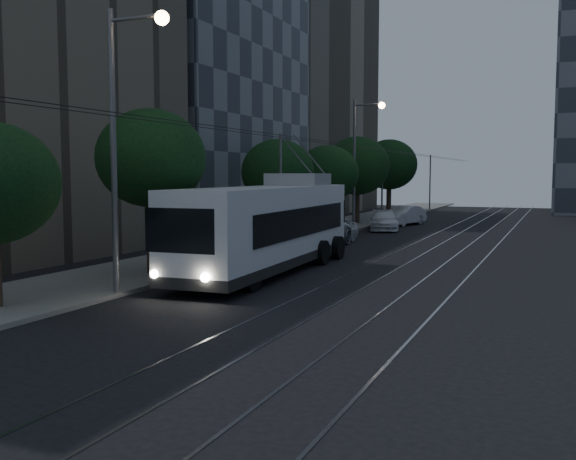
# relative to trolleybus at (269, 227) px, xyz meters

# --- Properties ---
(ground) EXTENTS (120.00, 120.00, 0.00)m
(ground) POSITION_rel_trolleybus_xyz_m (2.90, -3.46, -1.84)
(ground) COLOR black
(ground) RESTS_ON ground
(sidewalk) EXTENTS (5.00, 90.00, 0.15)m
(sidewalk) POSITION_rel_trolleybus_xyz_m (-4.60, 16.54, -1.76)
(sidewalk) COLOR slate
(sidewalk) RESTS_ON ground
(tram_rails) EXTENTS (4.52, 90.00, 0.02)m
(tram_rails) POSITION_rel_trolleybus_xyz_m (5.40, 16.54, -1.83)
(tram_rails) COLOR gray
(tram_rails) RESTS_ON ground
(overhead_wires) EXTENTS (2.23, 90.00, 6.00)m
(overhead_wires) POSITION_rel_trolleybus_xyz_m (-2.07, 16.54, 1.63)
(overhead_wires) COLOR black
(overhead_wires) RESTS_ON ground
(building_glass_mid) EXTENTS (14.40, 18.40, 26.80)m
(building_glass_mid) POSITION_rel_trolleybus_xyz_m (-16.10, 18.54, 11.58)
(building_glass_mid) COLOR #353B43
(building_glass_mid) RESTS_ON ground
(building_tan_far) EXTENTS (14.40, 22.40, 34.80)m
(building_tan_far) POSITION_rel_trolleybus_xyz_m (-16.10, 38.54, 15.58)
(building_tan_far) COLOR gray
(building_tan_far) RESTS_ON ground
(trolleybus) EXTENTS (3.35, 13.41, 5.63)m
(trolleybus) POSITION_rel_trolleybus_xyz_m (0.00, 0.00, 0.00)
(trolleybus) COLOR silver
(trolleybus) RESTS_ON ground
(pickup_silver) EXTENTS (2.73, 5.89, 1.63)m
(pickup_silver) POSITION_rel_trolleybus_xyz_m (-1.40, 8.56, -1.02)
(pickup_silver) COLOR #A9ACB1
(pickup_silver) RESTS_ON ground
(car_white_a) EXTENTS (2.26, 4.61, 1.51)m
(car_white_a) POSITION_rel_trolleybus_xyz_m (-1.30, 11.25, -1.08)
(car_white_a) COLOR silver
(car_white_a) RESTS_ON ground
(car_white_b) EXTENTS (3.16, 5.13, 1.39)m
(car_white_b) POSITION_rel_trolleybus_xyz_m (-0.64, 20.54, -1.14)
(car_white_b) COLOR silver
(car_white_b) RESTS_ON ground
(car_white_c) EXTENTS (2.82, 4.84, 1.51)m
(car_white_c) POSITION_rel_trolleybus_xyz_m (-0.41, 25.54, -1.08)
(car_white_c) COLOR silver
(car_white_c) RESTS_ON ground
(car_white_d) EXTENTS (2.38, 4.14, 1.33)m
(car_white_d) POSITION_rel_trolleybus_xyz_m (-0.22, 28.07, -1.17)
(car_white_d) COLOR silver
(car_white_d) RESTS_ON ground
(tree_1) EXTENTS (4.17, 4.17, 6.44)m
(tree_1) POSITION_rel_trolleybus_xyz_m (-3.60, -2.95, 2.70)
(tree_1) COLOR black
(tree_1) RESTS_ON ground
(tree_2) EXTENTS (4.17, 4.17, 5.94)m
(tree_2) POSITION_rel_trolleybus_xyz_m (-4.10, 9.98, 2.21)
(tree_2) COLOR black
(tree_2) RESTS_ON ground
(tree_3) EXTENTS (4.16, 4.16, 5.87)m
(tree_3) POSITION_rel_trolleybus_xyz_m (-3.60, 16.99, 2.14)
(tree_3) COLOR black
(tree_3) RESTS_ON ground
(tree_4) EXTENTS (5.05, 5.05, 6.87)m
(tree_4) POSITION_rel_trolleybus_xyz_m (-3.96, 24.84, 2.75)
(tree_4) COLOR black
(tree_4) RESTS_ON ground
(tree_5) EXTENTS (5.01, 5.01, 7.07)m
(tree_5) POSITION_rel_trolleybus_xyz_m (-3.60, 33.45, 2.96)
(tree_5) COLOR black
(tree_5) RESTS_ON ground
(streetlamp_near) EXTENTS (2.23, 0.44, 9.08)m
(streetlamp_near) POSITION_rel_trolleybus_xyz_m (-1.90, -6.80, 3.69)
(streetlamp_near) COLOR #5F5F62
(streetlamp_near) RESTS_ON ground
(streetlamp_far) EXTENTS (2.20, 0.44, 8.96)m
(streetlamp_far) POSITION_rel_trolleybus_xyz_m (-1.90, 18.73, 3.62)
(streetlamp_far) COLOR #5F5F62
(streetlamp_far) RESTS_ON ground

